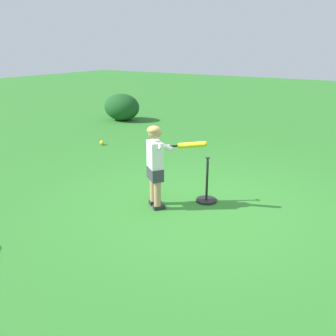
% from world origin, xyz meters
% --- Properties ---
extents(ground_plane, '(40.00, 40.00, 0.00)m').
position_xyz_m(ground_plane, '(0.00, 0.00, 0.00)').
color(ground_plane, '#2D7528').
extents(child_batter, '(0.74, 0.45, 1.08)m').
position_xyz_m(child_batter, '(-0.52, -0.30, 0.65)').
color(child_batter, '#232328').
rests_on(child_batter, ground).
extents(play_ball_midfield, '(0.10, 0.10, 0.10)m').
position_xyz_m(play_ball_midfield, '(-3.31, 1.65, 0.05)').
color(play_ball_midfield, yellow).
rests_on(play_ball_midfield, ground).
extents(batting_tee, '(0.28, 0.28, 0.62)m').
position_xyz_m(batting_tee, '(-0.06, 0.20, 0.10)').
color(batting_tee, black).
rests_on(batting_tee, ground).
extents(shrub_left_background, '(1.04, 0.84, 0.74)m').
position_xyz_m(shrub_left_background, '(-4.70, 3.98, 0.37)').
color(shrub_left_background, '#194C1E').
rests_on(shrub_left_background, ground).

